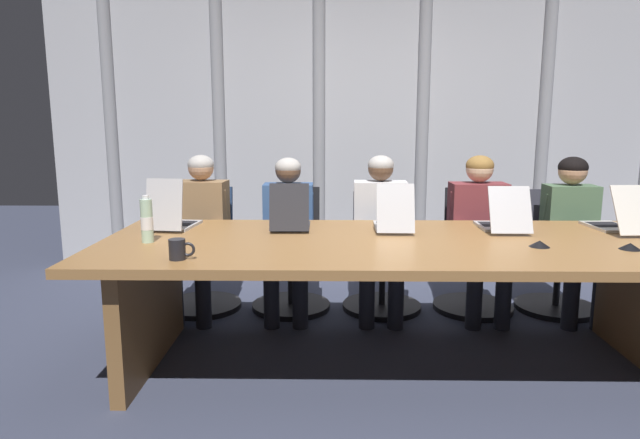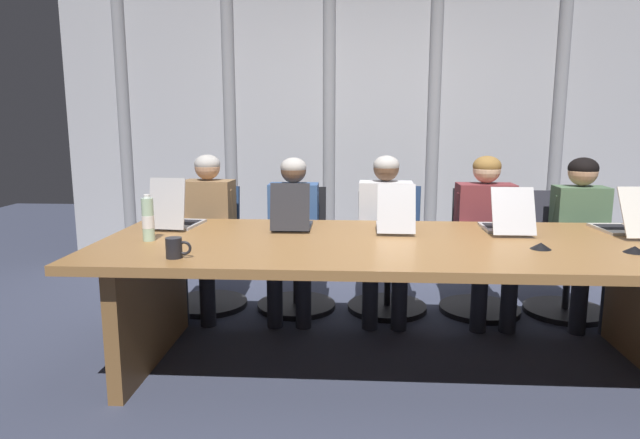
{
  "view_description": "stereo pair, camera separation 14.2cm",
  "coord_description": "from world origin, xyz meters",
  "px_view_note": "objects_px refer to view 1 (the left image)",
  "views": [
    {
      "loc": [
        -0.4,
        -3.07,
        1.42
      ],
      "look_at": [
        -0.46,
        0.11,
        0.85
      ],
      "focal_mm": 30.91,
      "sensor_mm": 36.0,
      "label": 1
    },
    {
      "loc": [
        -0.26,
        -3.06,
        1.42
      ],
      "look_at": [
        -0.46,
        0.11,
        0.85
      ],
      "focal_mm": 30.91,
      "sensor_mm": 36.0,
      "label": 2
    }
  ],
  "objects_px": {
    "person_center": "(380,227)",
    "water_bottle_primary": "(147,221)",
    "laptop_left_end": "(173,219)",
    "coffee_mug_near": "(178,249)",
    "office_chair_center": "(383,263)",
    "laptop_center": "(393,221)",
    "office_chair_right_mid": "(474,265)",
    "person_right_mid": "(480,226)",
    "office_chair_left_mid": "(291,264)",
    "laptop_left_mid": "(290,220)",
    "conference_mic_middle": "(540,244)",
    "laptop_right_mid": "(502,221)",
    "person_left_end": "(200,226)",
    "person_left_mid": "(288,228)",
    "laptop_right_end": "(616,221)",
    "office_chair_left_end": "(202,263)",
    "person_right_end": "(573,227)",
    "conference_mic_left_side": "(630,246)"
  },
  "relations": [
    {
      "from": "person_left_mid",
      "to": "conference_mic_left_side",
      "type": "distance_m",
      "value": 2.19
    },
    {
      "from": "person_left_mid",
      "to": "person_right_mid",
      "type": "relative_size",
      "value": 0.98
    },
    {
      "from": "office_chair_right_mid",
      "to": "coffee_mug_near",
      "type": "distance_m",
      "value": 2.43
    },
    {
      "from": "laptop_right_end",
      "to": "water_bottle_primary",
      "type": "xyz_separation_m",
      "value": [
        -2.79,
        -0.39,
        0.06
      ]
    },
    {
      "from": "person_left_mid",
      "to": "coffee_mug_near",
      "type": "distance_m",
      "value": 1.42
    },
    {
      "from": "office_chair_center",
      "to": "person_center",
      "type": "distance_m",
      "value": 0.36
    },
    {
      "from": "laptop_left_end",
      "to": "office_chair_left_end",
      "type": "height_order",
      "value": "laptop_left_end"
    },
    {
      "from": "laptop_right_end",
      "to": "person_right_mid",
      "type": "xyz_separation_m",
      "value": [
        -0.67,
        0.58,
        -0.14
      ]
    },
    {
      "from": "office_chair_right_mid",
      "to": "conference_mic_middle",
      "type": "xyz_separation_m",
      "value": [
        0.02,
        -1.19,
        0.43
      ]
    },
    {
      "from": "laptop_left_mid",
      "to": "office_chair_right_mid",
      "type": "xyz_separation_m",
      "value": [
        1.35,
        0.73,
        -0.47
      ]
    },
    {
      "from": "office_chair_left_end",
      "to": "person_right_end",
      "type": "height_order",
      "value": "person_right_end"
    },
    {
      "from": "person_left_end",
      "to": "person_right_end",
      "type": "relative_size",
      "value": 1.01
    },
    {
      "from": "laptop_center",
      "to": "laptop_right_end",
      "type": "xyz_separation_m",
      "value": [
        1.38,
        0.0,
        -0.0
      ]
    },
    {
      "from": "laptop_right_mid",
      "to": "office_chair_center",
      "type": "bearing_deg",
      "value": 42.92
    },
    {
      "from": "laptop_right_end",
      "to": "office_chair_left_end",
      "type": "relative_size",
      "value": 0.55
    },
    {
      "from": "laptop_center",
      "to": "water_bottle_primary",
      "type": "bearing_deg",
      "value": 106.92
    },
    {
      "from": "laptop_left_mid",
      "to": "laptop_center",
      "type": "xyz_separation_m",
      "value": [
        0.64,
        -0.0,
        -0.0
      ]
    },
    {
      "from": "laptop_left_mid",
      "to": "laptop_right_end",
      "type": "relative_size",
      "value": 0.73
    },
    {
      "from": "office_chair_center",
      "to": "laptop_center",
      "type": "bearing_deg",
      "value": 8.36
    },
    {
      "from": "laptop_left_end",
      "to": "person_left_mid",
      "type": "bearing_deg",
      "value": -44.5
    },
    {
      "from": "person_left_end",
      "to": "water_bottle_primary",
      "type": "distance_m",
      "value": 0.98
    },
    {
      "from": "person_left_mid",
      "to": "person_right_end",
      "type": "relative_size",
      "value": 0.99
    },
    {
      "from": "laptop_left_mid",
      "to": "person_left_end",
      "type": "bearing_deg",
      "value": 50.45
    },
    {
      "from": "office_chair_center",
      "to": "laptop_right_mid",
      "type": "bearing_deg",
      "value": 52.12
    },
    {
      "from": "conference_mic_middle",
      "to": "office_chair_left_mid",
      "type": "bearing_deg",
      "value": 140.04
    },
    {
      "from": "office_chair_left_mid",
      "to": "coffee_mug_near",
      "type": "bearing_deg",
      "value": -16.97
    },
    {
      "from": "person_center",
      "to": "water_bottle_primary",
      "type": "xyz_separation_m",
      "value": [
        -1.39,
        -0.96,
        0.21
      ]
    },
    {
      "from": "office_chair_right_mid",
      "to": "person_right_mid",
      "type": "height_order",
      "value": "person_right_mid"
    },
    {
      "from": "office_chair_left_mid",
      "to": "coffee_mug_near",
      "type": "distance_m",
      "value": 1.63
    },
    {
      "from": "office_chair_left_end",
      "to": "person_left_end",
      "type": "height_order",
      "value": "person_left_end"
    },
    {
      "from": "conference_mic_middle",
      "to": "laptop_left_mid",
      "type": "bearing_deg",
      "value": 161.29
    },
    {
      "from": "laptop_left_end",
      "to": "coffee_mug_near",
      "type": "distance_m",
      "value": 0.82
    },
    {
      "from": "person_center",
      "to": "water_bottle_primary",
      "type": "height_order",
      "value": "person_center"
    },
    {
      "from": "laptop_center",
      "to": "coffee_mug_near",
      "type": "bearing_deg",
      "value": 125.83
    },
    {
      "from": "person_left_mid",
      "to": "coffee_mug_near",
      "type": "xyz_separation_m",
      "value": [
        -0.44,
        -1.34,
        0.15
      ]
    },
    {
      "from": "office_chair_left_mid",
      "to": "person_right_mid",
      "type": "height_order",
      "value": "person_right_mid"
    },
    {
      "from": "laptop_left_mid",
      "to": "laptop_right_end",
      "type": "bearing_deg",
      "value": -90.7
    },
    {
      "from": "laptop_right_mid",
      "to": "person_left_end",
      "type": "xyz_separation_m",
      "value": [
        -2.03,
        0.57,
        -0.15
      ]
    },
    {
      "from": "office_chair_left_mid",
      "to": "person_right_end",
      "type": "height_order",
      "value": "person_right_end"
    },
    {
      "from": "laptop_right_mid",
      "to": "coffee_mug_near",
      "type": "distance_m",
      "value": 1.98
    },
    {
      "from": "laptop_left_mid",
      "to": "laptop_right_mid",
      "type": "bearing_deg",
      "value": -90.37
    },
    {
      "from": "water_bottle_primary",
      "to": "conference_mic_middle",
      "type": "height_order",
      "value": "water_bottle_primary"
    },
    {
      "from": "laptop_left_mid",
      "to": "conference_mic_middle",
      "type": "relative_size",
      "value": 3.35
    },
    {
      "from": "laptop_left_end",
      "to": "person_right_mid",
      "type": "relative_size",
      "value": 0.35
    },
    {
      "from": "office_chair_right_mid",
      "to": "office_chair_center",
      "type": "bearing_deg",
      "value": -83.71
    },
    {
      "from": "office_chair_center",
      "to": "person_right_end",
      "type": "relative_size",
      "value": 0.8
    },
    {
      "from": "office_chair_center",
      "to": "conference_mic_left_side",
      "type": "distance_m",
      "value": 1.77
    },
    {
      "from": "water_bottle_primary",
      "to": "person_right_end",
      "type": "bearing_deg",
      "value": 18.97
    },
    {
      "from": "person_left_mid",
      "to": "coffee_mug_near",
      "type": "height_order",
      "value": "person_left_mid"
    },
    {
      "from": "conference_mic_left_side",
      "to": "office_chair_right_mid",
      "type": "bearing_deg",
      "value": 111.08
    }
  ]
}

